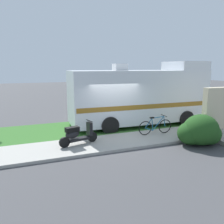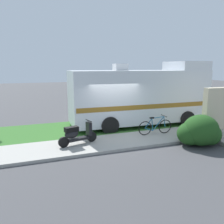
# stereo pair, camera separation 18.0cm
# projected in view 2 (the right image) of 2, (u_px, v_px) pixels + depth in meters

# --- Properties ---
(ground_plane) EXTENTS (80.00, 80.00, 0.00)m
(ground_plane) POSITION_uv_depth(u_px,v_px,m) (116.00, 135.00, 11.07)
(ground_plane) COLOR #424244
(sidewalk) EXTENTS (24.00, 2.00, 0.12)m
(sidewalk) POSITION_uv_depth(u_px,v_px,m) (125.00, 141.00, 9.96)
(sidewalk) COLOR #9E9B93
(sidewalk) RESTS_ON ground
(grass_strip) EXTENTS (24.00, 3.40, 0.08)m
(grass_strip) POSITION_uv_depth(u_px,v_px,m) (106.00, 126.00, 12.45)
(grass_strip) COLOR #336628
(grass_strip) RESTS_ON ground
(motorhome_rv) EXTENTS (7.81, 2.74, 3.62)m
(motorhome_rv) POSITION_uv_depth(u_px,v_px,m) (141.00, 95.00, 12.60)
(motorhome_rv) COLOR silver
(motorhome_rv) RESTS_ON ground
(scooter) EXTENTS (1.69, 0.66, 0.97)m
(scooter) POSITION_uv_depth(u_px,v_px,m) (77.00, 134.00, 9.22)
(scooter) COLOR black
(scooter) RESTS_ON ground
(bicycle) EXTENTS (1.75, 0.52, 0.89)m
(bicycle) POSITION_uv_depth(u_px,v_px,m) (155.00, 126.00, 10.69)
(bicycle) COLOR black
(bicycle) RESTS_ON ground
(pickup_truck_near) EXTENTS (5.40, 2.31, 1.86)m
(pickup_truck_near) POSITION_uv_depth(u_px,v_px,m) (130.00, 97.00, 17.71)
(pickup_truck_near) COLOR #B7B29E
(pickup_truck_near) RESTS_ON ground
(porch_steps) EXTENTS (2.00, 1.26, 2.40)m
(porch_steps) POSITION_uv_depth(u_px,v_px,m) (223.00, 119.00, 10.24)
(porch_steps) COLOR #9E998E
(porch_steps) RESTS_ON ground
(bush_by_porch) EXTENTS (1.86, 1.39, 1.31)m
(bush_by_porch) POSITION_uv_depth(u_px,v_px,m) (200.00, 132.00, 9.40)
(bush_by_porch) COLOR #1E4719
(bush_by_porch) RESTS_ON ground
(bottle_green) EXTENTS (0.08, 0.08, 0.30)m
(bottle_green) POSITION_uv_depth(u_px,v_px,m) (222.00, 129.00, 11.13)
(bottle_green) COLOR #19722D
(bottle_green) RESTS_ON ground
(bottle_spare) EXTENTS (0.07, 0.07, 0.25)m
(bottle_spare) POSITION_uv_depth(u_px,v_px,m) (215.00, 130.00, 11.16)
(bottle_spare) COLOR navy
(bottle_spare) RESTS_ON ground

